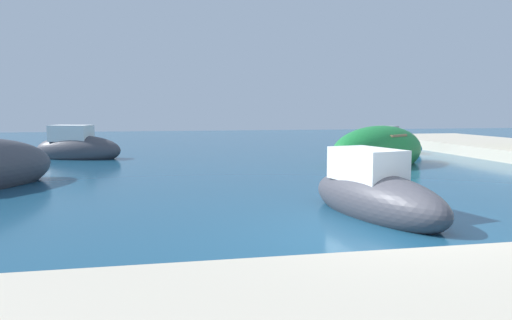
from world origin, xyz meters
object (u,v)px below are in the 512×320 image
object	(u,v)px
moored_boat_1	(374,195)
moored_boat_4	(390,145)
moored_boat_0	(379,151)
moored_boat_5	(77,148)

from	to	relation	value
moored_boat_1	moored_boat_4	world-z (taller)	moored_boat_1
moored_boat_0	moored_boat_5	xyz separation A→B (m)	(-11.76, 4.73, -0.08)
moored_boat_1	moored_boat_4	distance (m)	14.60
moored_boat_0	moored_boat_1	size ratio (longest dim) A/B	1.38
moored_boat_0	moored_boat_1	bearing A→B (deg)	-149.10
moored_boat_4	moored_boat_1	bearing A→B (deg)	-63.81
moored_boat_4	moored_boat_5	world-z (taller)	moored_boat_5
moored_boat_4	moored_boat_5	bearing A→B (deg)	-125.65
moored_boat_1	moored_boat_5	distance (m)	15.02
moored_boat_5	moored_boat_1	bearing A→B (deg)	-40.72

